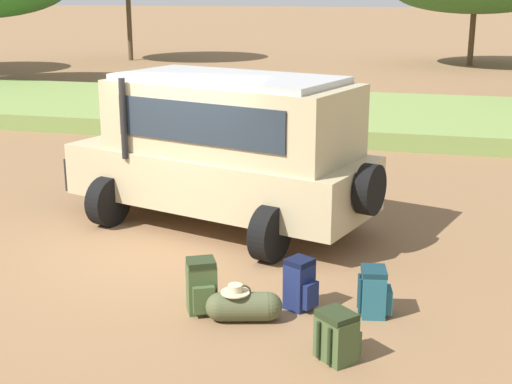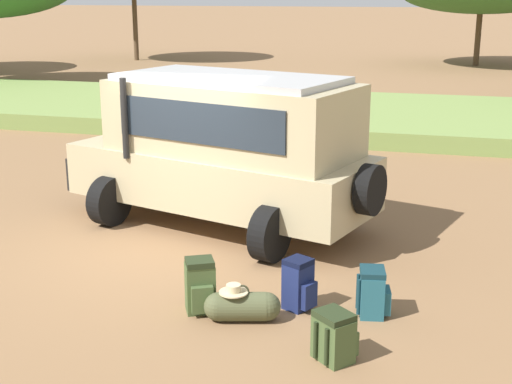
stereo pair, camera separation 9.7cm
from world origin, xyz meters
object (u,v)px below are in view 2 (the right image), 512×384
at_px(backpack_outermost, 334,337).
at_px(backpack_near_rear_wheel, 373,293).
at_px(safari_vehicle, 225,148).
at_px(backpack_cluster_center, 299,285).
at_px(duffel_bag_low_black_case, 242,306).
at_px(backpack_beside_front_wheel, 200,286).

bearing_deg(backpack_outermost, backpack_near_rear_wheel, 77.40).
xyz_separation_m(safari_vehicle, backpack_cluster_center, (1.79, -2.78, -0.99)).
height_order(safari_vehicle, backpack_outermost, safari_vehicle).
distance_m(safari_vehicle, duffel_bag_low_black_case, 3.66).
xyz_separation_m(backpack_near_rear_wheel, backpack_outermost, (-0.26, -1.17, -0.02)).
distance_m(backpack_cluster_center, backpack_near_rear_wheel, 0.88).
relative_size(backpack_outermost, duffel_bag_low_black_case, 0.61).
bearing_deg(backpack_near_rear_wheel, duffel_bag_low_black_case, -159.24).
relative_size(backpack_cluster_center, duffel_bag_low_black_case, 0.72).
relative_size(backpack_beside_front_wheel, backpack_cluster_center, 1.04).
height_order(backpack_near_rear_wheel, backpack_outermost, backpack_near_rear_wheel).
bearing_deg(duffel_bag_low_black_case, backpack_cluster_center, 40.97).
distance_m(backpack_near_rear_wheel, backpack_outermost, 1.20).
height_order(safari_vehicle, duffel_bag_low_black_case, safari_vehicle).
bearing_deg(backpack_beside_front_wheel, backpack_cluster_center, 19.48).
relative_size(backpack_cluster_center, backpack_near_rear_wheel, 1.09).
height_order(backpack_cluster_center, backpack_near_rear_wheel, backpack_cluster_center).
distance_m(safari_vehicle, backpack_cluster_center, 3.45).
bearing_deg(backpack_near_rear_wheel, backpack_cluster_center, -176.29).
xyz_separation_m(backpack_outermost, duffel_bag_low_black_case, (-1.18, 0.63, -0.08)).
bearing_deg(backpack_beside_front_wheel, backpack_near_rear_wheel, 12.74).
distance_m(backpack_beside_front_wheel, backpack_outermost, 1.87).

